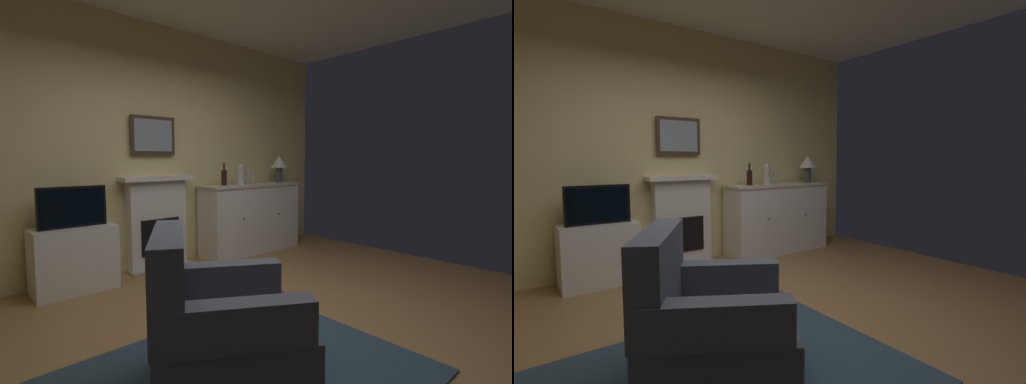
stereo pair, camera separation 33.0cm
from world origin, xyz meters
TOP-DOWN VIEW (x-y plane):
  - ground_plane at (0.00, 0.00)m, footprint 5.82×4.47m
  - wall_rear at (0.00, 2.21)m, footprint 5.82×0.06m
  - fireplace_unit at (0.09, 2.08)m, footprint 0.87×0.30m
  - framed_picture at (0.09, 2.12)m, footprint 0.55×0.04m
  - sideboard_cabinet at (1.43, 1.90)m, footprint 1.52×0.49m
  - table_lamp at (2.00, 1.90)m, footprint 0.26×0.26m
  - wine_bottle at (0.99, 1.93)m, footprint 0.08×0.08m
  - wine_glass_left at (1.36, 1.87)m, footprint 0.07×0.07m
  - wine_glass_center at (1.47, 1.89)m, footprint 0.07×0.07m
  - vase_decorative at (1.21, 1.85)m, footprint 0.11×0.11m
  - tv_cabinet at (-0.88, 1.92)m, footprint 0.75×0.42m
  - tv_set at (-0.88, 1.89)m, footprint 0.62×0.07m
  - armchair at (-0.76, -0.33)m, footprint 1.08×1.07m

SIDE VIEW (x-z plane):
  - ground_plane at x=0.00m, z-range -0.10..0.00m
  - tv_cabinet at x=-0.88m, z-range 0.00..0.64m
  - armchair at x=-0.76m, z-range -0.08..0.84m
  - sideboard_cabinet at x=1.43m, z-range 0.00..0.96m
  - fireplace_unit at x=0.09m, z-range 0.00..1.10m
  - tv_set at x=-0.88m, z-range 0.64..1.04m
  - wine_bottle at x=0.99m, z-range 0.92..1.21m
  - wine_glass_left at x=1.36m, z-range 0.99..1.16m
  - wine_glass_center at x=1.47m, z-range 0.99..1.16m
  - vase_decorative at x=1.21m, z-range 0.95..1.24m
  - table_lamp at x=2.00m, z-range 1.03..1.43m
  - wall_rear at x=0.00m, z-range 0.00..2.89m
  - framed_picture at x=0.09m, z-range 1.35..1.80m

